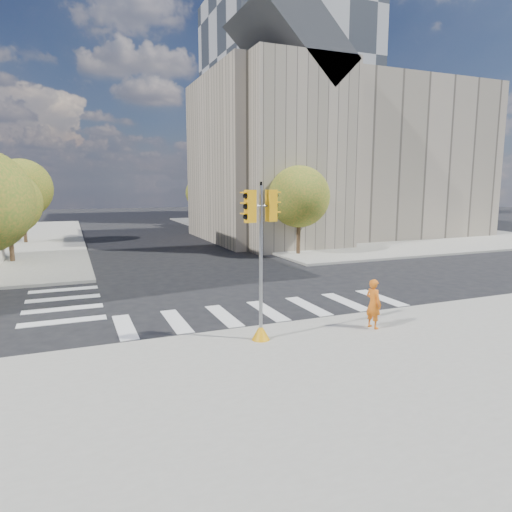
{
  "coord_description": "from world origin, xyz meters",
  "views": [
    {
      "loc": [
        -7.05,
        -17.8,
        4.9
      ],
      "look_at": [
        -0.33,
        -1.39,
        2.1
      ],
      "focal_mm": 32.0,
      "sensor_mm": 36.0,
      "label": 1
    }
  ],
  "objects_px": {
    "photographer": "(373,304)",
    "lamp_near": "(281,188)",
    "traffic_signal": "(261,274)",
    "lamp_far": "(223,187)"
  },
  "relations": [
    {
      "from": "lamp_far",
      "to": "traffic_signal",
      "type": "bearing_deg",
      "value": -106.37
    },
    {
      "from": "lamp_far",
      "to": "traffic_signal",
      "type": "relative_size",
      "value": 1.68
    },
    {
      "from": "lamp_near",
      "to": "photographer",
      "type": "bearing_deg",
      "value": -106.62
    },
    {
      "from": "lamp_near",
      "to": "traffic_signal",
      "type": "relative_size",
      "value": 1.68
    },
    {
      "from": "traffic_signal",
      "to": "photographer",
      "type": "height_order",
      "value": "traffic_signal"
    },
    {
      "from": "lamp_far",
      "to": "photographer",
      "type": "bearing_deg",
      "value": -99.9
    },
    {
      "from": "lamp_near",
      "to": "photographer",
      "type": "height_order",
      "value": "lamp_near"
    },
    {
      "from": "photographer",
      "to": "lamp_far",
      "type": "bearing_deg",
      "value": -20.82
    },
    {
      "from": "traffic_signal",
      "to": "photographer",
      "type": "bearing_deg",
      "value": -17.16
    },
    {
      "from": "photographer",
      "to": "lamp_near",
      "type": "bearing_deg",
      "value": -27.55
    }
  ]
}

